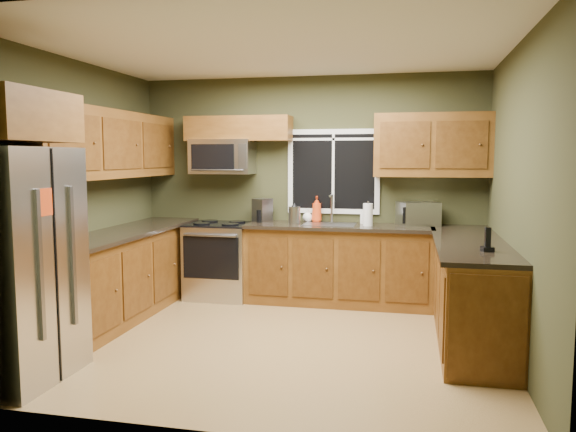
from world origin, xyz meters
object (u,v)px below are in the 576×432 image
at_px(kettle, 294,214).
at_px(soap_bottle_a, 317,209).
at_px(range, 220,260).
at_px(coffee_maker, 262,211).
at_px(toaster_oven, 418,214).
at_px(paper_towel_roll, 368,215).
at_px(soap_bottle_b, 365,215).
at_px(refrigerator, 14,265).
at_px(soap_bottle_c, 308,215).
at_px(cordless_phone, 487,244).
at_px(microwave, 222,157).

bearing_deg(kettle, soap_bottle_a, 42.51).
height_order(range, coffee_maker, coffee_maker).
height_order(toaster_oven, paper_towel_roll, paper_towel_roll).
height_order(range, soap_bottle_b, soap_bottle_b).
xyz_separation_m(coffee_maker, paper_towel_roll, (1.29, -0.15, -0.00)).
bearing_deg(paper_towel_roll, soap_bottle_b, 103.35).
distance_m(refrigerator, soap_bottle_c, 3.47).
bearing_deg(soap_bottle_a, kettle, -137.49).
relative_size(range, kettle, 3.78).
height_order(range, cordless_phone, cordless_phone).
bearing_deg(microwave, range, -89.98).
xyz_separation_m(coffee_maker, kettle, (0.42, -0.10, -0.02)).
height_order(toaster_oven, kettle, toaster_oven).
height_order(refrigerator, toaster_oven, refrigerator).
distance_m(soap_bottle_c, cordless_phone, 2.60).
bearing_deg(soap_bottle_b, cordless_phone, -56.66).
distance_m(soap_bottle_a, soap_bottle_c, 0.14).
relative_size(coffee_maker, soap_bottle_b, 1.40).
xyz_separation_m(range, paper_towel_roll, (1.80, -0.03, 0.60)).
bearing_deg(soap_bottle_c, coffee_maker, -168.08).
distance_m(range, toaster_oven, 2.44).
distance_m(kettle, cordless_phone, 2.54).
relative_size(microwave, cordless_phone, 3.74).
relative_size(microwave, toaster_oven, 1.45).
xyz_separation_m(microwave, kettle, (0.93, -0.12, -0.68)).
bearing_deg(microwave, cordless_phone, -30.59).
distance_m(microwave, soap_bottle_b, 1.88).
height_order(refrigerator, kettle, refrigerator).
bearing_deg(refrigerator, soap_bottle_b, 50.42).
xyz_separation_m(coffee_maker, soap_bottle_a, (0.65, 0.11, 0.03)).
height_order(range, soap_bottle_a, soap_bottle_a).
bearing_deg(cordless_phone, range, 151.44).
relative_size(coffee_maker, soap_bottle_c, 1.83).
xyz_separation_m(range, kettle, (0.93, 0.02, 0.59)).
bearing_deg(soap_bottle_c, refrigerator, -120.09).
xyz_separation_m(microwave, soap_bottle_a, (1.16, 0.09, -0.63)).
xyz_separation_m(range, cordless_phone, (2.91, -1.58, 0.53)).
xyz_separation_m(microwave, soap_bottle_c, (1.05, 0.09, -0.71)).
bearing_deg(soap_bottle_a, soap_bottle_c, 180.00).
distance_m(range, microwave, 1.27).
bearing_deg(refrigerator, coffee_maker, 67.47).
distance_m(range, cordless_phone, 3.35).
distance_m(range, soap_bottle_c, 1.21).
relative_size(range, soap_bottle_c, 6.08).
height_order(toaster_oven, cordless_phone, toaster_oven).
relative_size(kettle, cordless_phone, 1.22).
height_order(soap_bottle_c, cordless_phone, cordless_phone).
relative_size(refrigerator, paper_towel_roll, 6.33).
distance_m(microwave, kettle, 1.16).
distance_m(paper_towel_roll, soap_bottle_c, 0.80).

